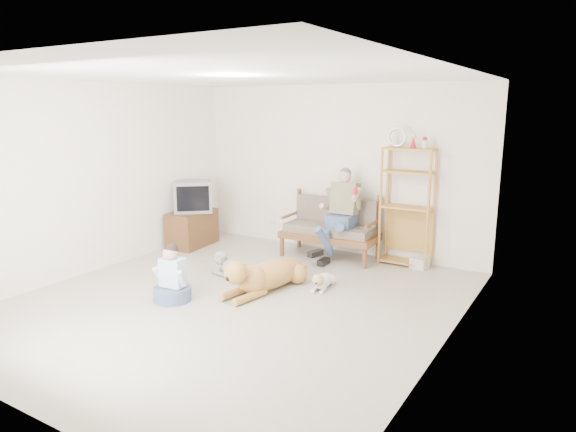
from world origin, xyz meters
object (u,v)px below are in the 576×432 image
Objects in this scene: etagere at (407,206)px; golden_retriever at (264,275)px; tv_stand at (192,228)px; loveseat at (332,226)px.

golden_retriever is (-1.18, -2.04, -0.70)m from etagere.
tv_stand is (-3.49, -0.84, -0.61)m from etagere.
loveseat is 1.24m from etagere.
etagere is 1.23× the size of golden_retriever.
loveseat is at bearing 10.33° from tv_stand.
etagere is 3.64m from tv_stand.
loveseat is at bearing -171.74° from etagere.
golden_retriever is at bearing -120.00° from etagere.
tv_stand is at bearing -166.46° from etagere.
loveseat reaches higher than golden_retriever.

